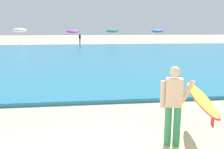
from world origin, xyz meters
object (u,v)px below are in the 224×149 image
Objects in this scene: beach_umbrella_0 at (20,30)px; surfer_with_board at (186,100)px; beachgoer_near_row_left at (80,39)px; beach_umbrella_3 at (157,31)px; beach_umbrella_2 at (112,31)px; beach_umbrella_1 at (73,31)px.

surfer_with_board is at bearing -71.13° from beach_umbrella_0.
beach_umbrella_0 is at bearing 175.34° from beachgoer_near_row_left.
beach_umbrella_0 reaches higher than surfer_with_board.
surfer_with_board is 35.52m from beach_umbrella_0.
beach_umbrella_3 is (21.39, 0.08, -0.16)m from beach_umbrella_0.
beach_umbrella_3 is at bearing 0.21° from beach_umbrella_0.
beach_umbrella_0 reaches higher than beachgoer_near_row_left.
beach_umbrella_3 is 12.51m from beachgoer_near_row_left.
beach_umbrella_3 is (9.91, 33.68, 0.95)m from surfer_with_board.
surfer_with_board is 1.26× the size of beach_umbrella_3.
surfer_with_board is at bearing -85.60° from beachgoer_near_row_left.
beach_umbrella_0 is at bearing 108.87° from surfer_with_board.
beach_umbrella_2 is 5.25m from beachgoer_near_row_left.
surfer_with_board is at bearing -94.34° from beach_umbrella_2.
beach_umbrella_2 is 7.36m from beach_umbrella_3.
beachgoer_near_row_left is at bearing -4.66° from beach_umbrella_0.
beach_umbrella_0 is at bearing 179.96° from beach_umbrella_2.
surfer_with_board is 1.30× the size of beach_umbrella_1.
surfer_with_board is 33.70m from beach_umbrella_2.
beach_umbrella_0 is 14.03m from beach_umbrella_2.
beach_umbrella_1 is 1.42× the size of beachgoer_near_row_left.
beach_umbrella_2 is at bearing -0.04° from beach_umbrella_0.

